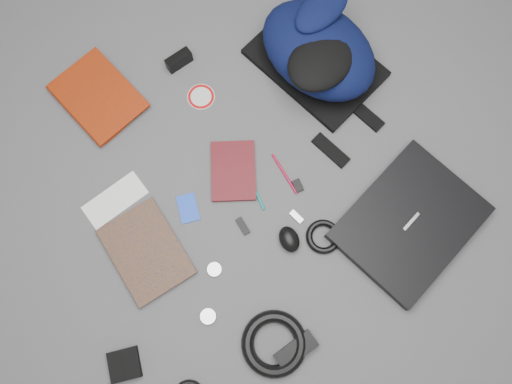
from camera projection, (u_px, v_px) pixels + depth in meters
name	position (u px, v px, depth m)	size (l,w,h in m)	color
ground	(256.00, 194.00, 1.55)	(4.00, 4.00, 0.00)	#4F4F51
backpack	(318.00, 50.00, 1.57)	(0.31, 0.45, 0.19)	black
laptop	(409.00, 223.00, 1.51)	(0.41, 0.32, 0.04)	black
textbook_red	(73.00, 117.00, 1.59)	(0.21, 0.28, 0.03)	maroon
comic_book	(117.00, 270.00, 1.48)	(0.20, 0.27, 0.02)	#9D5A0B
envelope	(115.00, 200.00, 1.54)	(0.19, 0.09, 0.00)	white
dvd_case	(233.00, 171.00, 1.56)	(0.14, 0.19, 0.02)	#470D11
compact_camera	(179.00, 60.00, 1.63)	(0.09, 0.03, 0.05)	black
sticker_disc	(201.00, 97.00, 1.63)	(0.09, 0.09, 0.00)	silver
pen_teal	(254.00, 188.00, 1.55)	(0.01, 0.01, 0.15)	#0D7873
pen_red	(285.00, 174.00, 1.56)	(0.01, 0.01, 0.15)	#A80C30
id_badge	(188.00, 208.00, 1.54)	(0.06, 0.09, 0.00)	blue
usb_black	(243.00, 226.00, 1.52)	(0.02, 0.06, 0.01)	black
usb_silver	(296.00, 217.00, 1.53)	(0.02, 0.05, 0.01)	#A7A7A9
key_fob	(298.00, 186.00, 1.55)	(0.02, 0.04, 0.01)	black
mouse	(289.00, 239.00, 1.49)	(0.06, 0.08, 0.04)	black
headphone_left	(214.00, 269.00, 1.49)	(0.04, 0.04, 0.01)	#BABABC
headphone_right	(208.00, 316.00, 1.46)	(0.05, 0.05, 0.01)	silver
cable_coil	(323.00, 237.00, 1.51)	(0.11, 0.11, 0.02)	black
power_brick	(296.00, 350.00, 1.42)	(0.12, 0.05, 0.03)	black
power_cord_coil	(274.00, 344.00, 1.43)	(0.19, 0.19, 0.04)	black
pouch	(124.00, 365.00, 1.42)	(0.09, 0.09, 0.02)	black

